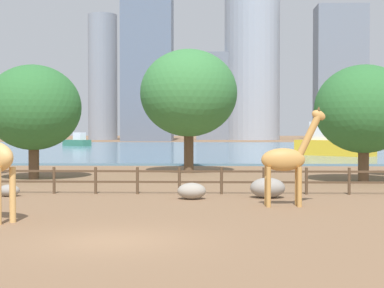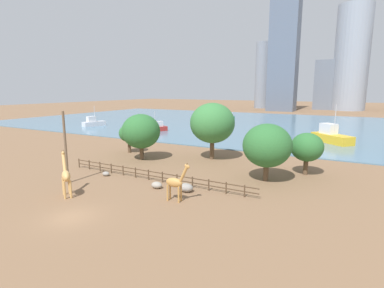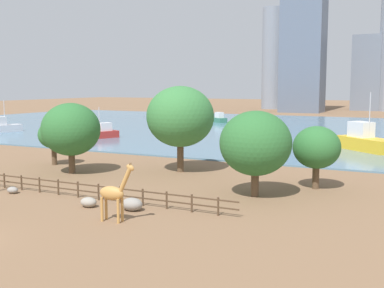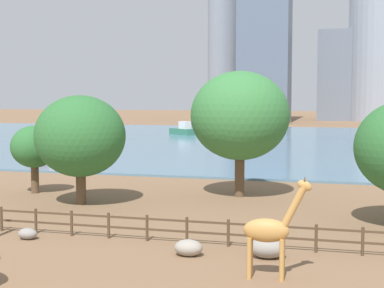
% 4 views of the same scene
% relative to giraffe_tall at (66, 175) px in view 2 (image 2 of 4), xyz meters
% --- Properties ---
extents(ground_plane, '(400.00, 400.00, 0.00)m').
position_rel_giraffe_tall_xyz_m(ground_plane, '(4.78, 76.59, -2.21)').
color(ground_plane, brown).
extents(harbor_water, '(180.00, 86.00, 0.20)m').
position_rel_giraffe_tall_xyz_m(harbor_water, '(4.78, 73.59, -2.11)').
color(harbor_water, slate).
rests_on(harbor_water, ground).
extents(giraffe_tall, '(2.98, 2.24, 4.65)m').
position_rel_giraffe_tall_xyz_m(giraffe_tall, '(0.00, 0.00, 0.00)').
color(giraffe_tall, tan).
rests_on(giraffe_tall, ground).
extents(giraffe_companion, '(2.71, 0.81, 4.07)m').
position_rel_giraffe_tall_xyz_m(giraffe_companion, '(10.69, 4.20, -0.29)').
color(giraffe_companion, '#C18C47').
rests_on(giraffe_companion, ground).
extents(utility_pole, '(0.28, 0.28, 8.51)m').
position_rel_giraffe_tall_xyz_m(utility_pole, '(-3.62, 3.01, 2.05)').
color(utility_pole, brown).
rests_on(utility_pole, ground).
extents(boulder_near_fence, '(1.29, 0.98, 0.74)m').
position_rel_giraffe_tall_xyz_m(boulder_near_fence, '(6.73, 6.52, -1.84)').
color(boulder_near_fence, gray).
rests_on(boulder_near_fence, ground).
extents(boulder_by_pole, '(0.99, 0.74, 0.56)m').
position_rel_giraffe_tall_xyz_m(boulder_by_pole, '(-1.84, 7.35, -1.93)').
color(boulder_by_pole, gray).
rests_on(boulder_by_pole, ground).
extents(boulder_small, '(1.59, 1.24, 0.93)m').
position_rel_giraffe_tall_xyz_m(boulder_small, '(10.19, 7.10, -1.74)').
color(boulder_small, gray).
rests_on(boulder_small, ground).
extents(enclosure_fence, '(26.12, 0.14, 1.30)m').
position_rel_giraffe_tall_xyz_m(enclosure_fence, '(4.45, 8.59, -1.45)').
color(enclosure_fence, '#4C3826').
rests_on(enclosure_fence, ground).
extents(tree_left_large, '(4.10, 4.10, 5.48)m').
position_rel_giraffe_tall_xyz_m(tree_left_large, '(20.44, 20.44, 1.40)').
color(tree_left_large, brown).
rests_on(tree_left_large, ground).
extents(tree_center_broad, '(5.81, 5.81, 6.96)m').
position_rel_giraffe_tall_xyz_m(tree_center_broad, '(16.65, 15.27, 2.13)').
color(tree_center_broad, brown).
rests_on(tree_center_broad, ground).
extents(tree_right_tall, '(3.44, 3.44, 4.99)m').
position_rel_giraffe_tall_xyz_m(tree_right_tall, '(-8.84, 20.08, 1.19)').
color(tree_right_tall, brown).
rests_on(tree_right_tall, ground).
extents(tree_left_small, '(6.99, 6.99, 8.91)m').
position_rel_giraffe_tall_xyz_m(tree_left_small, '(6.01, 22.54, 3.54)').
color(tree_left_small, brown).
rests_on(tree_left_small, ground).
extents(tree_right_small, '(5.96, 5.96, 7.20)m').
position_rel_giraffe_tall_xyz_m(tree_right_small, '(-3.54, 16.83, 2.30)').
color(tree_right_small, brown).
rests_on(tree_right_small, ground).
extents(boat_ferry, '(8.60, 8.13, 7.84)m').
position_rel_giraffe_tall_xyz_m(boat_ferry, '(21.38, 47.00, -0.70)').
color(boat_ferry, gold).
rests_on(boat_ferry, harbor_water).
extents(boat_sailboat, '(5.60, 4.87, 2.42)m').
position_rel_giraffe_tall_xyz_m(boat_sailboat, '(-16.11, 84.03, -1.19)').
color(boat_sailboat, '#337259').
rests_on(boat_sailboat, harbor_water).
extents(boat_tug, '(4.13, 7.01, 5.95)m').
position_rel_giraffe_tall_xyz_m(boat_tug, '(-43.09, 43.80, -1.01)').
color(boat_tug, silver).
rests_on(boat_tug, harbor_water).
extents(boat_barge, '(4.34, 6.10, 5.19)m').
position_rel_giraffe_tall_xyz_m(boat_barge, '(-19.95, 43.73, -1.14)').
color(boat_barge, '#B22D28').
rests_on(boat_barge, harbor_water).
extents(skyline_tower_needle, '(13.51, 10.35, 72.32)m').
position_rel_giraffe_tall_xyz_m(skyline_tower_needle, '(-9.43, 138.99, 33.95)').
color(skyline_tower_needle, slate).
rests_on(skyline_tower_needle, ground).
extents(skyline_block_central, '(8.81, 8.81, 37.93)m').
position_rel_giraffe_tall_xyz_m(skyline_block_central, '(-25.19, 158.27, 16.76)').
color(skyline_block_central, gray).
rests_on(skyline_block_central, ground).
extents(skyline_tower_glass, '(16.10, 14.58, 26.55)m').
position_rel_giraffe_tall_xyz_m(skyline_tower_glass, '(11.37, 164.45, 11.07)').
color(skyline_tower_glass, slate).
rests_on(skyline_tower_glass, ground).
extents(skyline_block_right, '(16.87, 16.87, 53.35)m').
position_rel_giraffe_tall_xyz_m(skyline_block_right, '(20.37, 161.28, 24.47)').
color(skyline_block_right, '#939EAD').
rests_on(skyline_block_right, ground).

